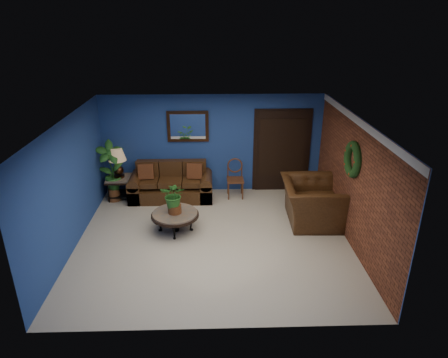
{
  "coord_description": "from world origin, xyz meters",
  "views": [
    {
      "loc": [
        -0.01,
        -7.07,
        4.32
      ],
      "look_at": [
        0.23,
        0.55,
        1.11
      ],
      "focal_mm": 32.0,
      "sensor_mm": 36.0,
      "label": 1
    }
  ],
  "objects_px": {
    "end_table": "(120,182)",
    "armchair": "(311,202)",
    "sofa": "(172,186)",
    "side_chair": "(235,176)",
    "table_lamp": "(117,160)",
    "coffee_table": "(175,215)"
  },
  "relations": [
    {
      "from": "end_table",
      "to": "armchair",
      "type": "relative_size",
      "value": 0.44
    },
    {
      "from": "coffee_table",
      "to": "side_chair",
      "type": "bearing_deg",
      "value": 51.89
    },
    {
      "from": "sofa",
      "to": "table_lamp",
      "type": "bearing_deg",
      "value": -178.78
    },
    {
      "from": "armchair",
      "to": "table_lamp",
      "type": "bearing_deg",
      "value": 75.59
    },
    {
      "from": "sofa",
      "to": "side_chair",
      "type": "distance_m",
      "value": 1.61
    },
    {
      "from": "table_lamp",
      "to": "armchair",
      "type": "height_order",
      "value": "table_lamp"
    },
    {
      "from": "armchair",
      "to": "end_table",
      "type": "bearing_deg",
      "value": 75.59
    },
    {
      "from": "end_table",
      "to": "armchair",
      "type": "xyz_separation_m",
      "value": [
        4.45,
        -1.31,
        0.03
      ]
    },
    {
      "from": "sofa",
      "to": "armchair",
      "type": "height_order",
      "value": "armchair"
    },
    {
      "from": "end_table",
      "to": "table_lamp",
      "type": "relative_size",
      "value": 0.87
    },
    {
      "from": "sofa",
      "to": "side_chair",
      "type": "bearing_deg",
      "value": 1.6
    },
    {
      "from": "side_chair",
      "to": "armchair",
      "type": "distance_m",
      "value": 2.11
    },
    {
      "from": "side_chair",
      "to": "table_lamp",
      "type": "bearing_deg",
      "value": -179.17
    },
    {
      "from": "sofa",
      "to": "end_table",
      "type": "distance_m",
      "value": 1.27
    },
    {
      "from": "sofa",
      "to": "side_chair",
      "type": "height_order",
      "value": "side_chair"
    },
    {
      "from": "coffee_table",
      "to": "end_table",
      "type": "bearing_deg",
      "value": 131.88
    },
    {
      "from": "armchair",
      "to": "sofa",
      "type": "bearing_deg",
      "value": 69.26
    },
    {
      "from": "coffee_table",
      "to": "table_lamp",
      "type": "relative_size",
      "value": 1.41
    },
    {
      "from": "end_table",
      "to": "sofa",
      "type": "bearing_deg",
      "value": 1.22
    },
    {
      "from": "sofa",
      "to": "coffee_table",
      "type": "distance_m",
      "value": 1.71
    },
    {
      "from": "table_lamp",
      "to": "side_chair",
      "type": "height_order",
      "value": "table_lamp"
    },
    {
      "from": "sofa",
      "to": "armchair",
      "type": "bearing_deg",
      "value": -22.71
    }
  ]
}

